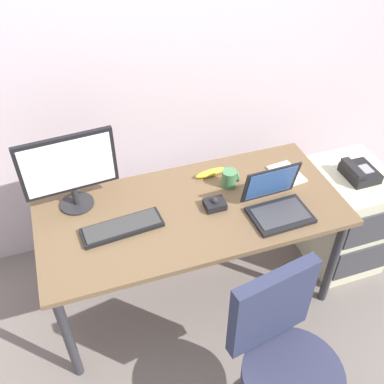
# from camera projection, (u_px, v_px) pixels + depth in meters

# --- Properties ---
(ground_plane) EXTENTS (8.00, 8.00, 0.00)m
(ground_plane) POSITION_uv_depth(u_px,v_px,m) (192.00, 290.00, 2.83)
(ground_plane) COLOR slate
(back_wall) EXTENTS (6.00, 0.10, 2.80)m
(back_wall) POSITION_uv_depth(u_px,v_px,m) (150.00, 32.00, 2.43)
(back_wall) COLOR beige
(back_wall) RESTS_ON ground
(desk) EXTENTS (1.63, 0.74, 0.71)m
(desk) POSITION_uv_depth(u_px,v_px,m) (192.00, 219.00, 2.41)
(desk) COLOR brown
(desk) RESTS_ON ground
(file_cabinet) EXTENTS (0.42, 0.53, 0.69)m
(file_cabinet) POSITION_uv_depth(u_px,v_px,m) (344.00, 217.00, 2.84)
(file_cabinet) COLOR beige
(file_cabinet) RESTS_ON ground
(desk_phone) EXTENTS (0.17, 0.20, 0.09)m
(desk_phone) POSITION_uv_depth(u_px,v_px,m) (359.00, 172.00, 2.58)
(desk_phone) COLOR black
(desk_phone) RESTS_ON file_cabinet
(office_chair) EXTENTS (0.52, 0.52, 0.96)m
(office_chair) POSITION_uv_depth(u_px,v_px,m) (282.00, 370.00, 1.98)
(office_chair) COLOR black
(office_chair) RESTS_ON ground
(monitor_main) EXTENTS (0.48, 0.18, 0.43)m
(monitor_main) POSITION_uv_depth(u_px,v_px,m) (69.00, 169.00, 2.23)
(monitor_main) COLOR #262628
(monitor_main) RESTS_ON desk
(keyboard) EXTENTS (0.42, 0.17, 0.03)m
(keyboard) POSITION_uv_depth(u_px,v_px,m) (122.00, 227.00, 2.24)
(keyboard) COLOR black
(keyboard) RESTS_ON desk
(laptop) EXTENTS (0.32, 0.28, 0.24)m
(laptop) POSITION_uv_depth(u_px,v_px,m) (277.00, 203.00, 2.32)
(laptop) COLOR black
(laptop) RESTS_ON desk
(trackball_mouse) EXTENTS (0.11, 0.09, 0.07)m
(trackball_mouse) POSITION_uv_depth(u_px,v_px,m) (215.00, 204.00, 2.36)
(trackball_mouse) COLOR black
(trackball_mouse) RESTS_ON desk
(coffee_mug) EXTENTS (0.09, 0.08, 0.10)m
(coffee_mug) POSITION_uv_depth(u_px,v_px,m) (230.00, 178.00, 2.48)
(coffee_mug) COLOR #477F50
(coffee_mug) RESTS_ON desk
(paper_notepad) EXTENTS (0.17, 0.22, 0.01)m
(paper_notepad) POSITION_uv_depth(u_px,v_px,m) (287.00, 174.00, 2.58)
(paper_notepad) COLOR white
(paper_notepad) RESTS_ON desk
(banana) EXTENTS (0.19, 0.06, 0.04)m
(banana) POSITION_uv_depth(u_px,v_px,m) (210.00, 173.00, 2.56)
(banana) COLOR yellow
(banana) RESTS_ON desk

